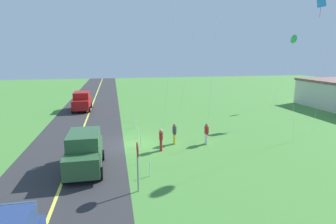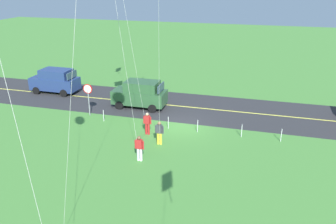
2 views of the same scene
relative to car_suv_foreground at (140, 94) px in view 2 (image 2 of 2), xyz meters
name	(u,v)px [view 2 (image 2 of 2)]	position (x,y,z in m)	size (l,w,h in m)	color
ground_plane	(181,126)	(-4.17, 2.93, -1.20)	(120.00, 120.00, 0.10)	#478438
asphalt_road	(192,107)	(-4.17, -1.07, -1.15)	(120.00, 7.00, 0.00)	#2D2D30
road_centre_stripe	(192,107)	(-4.17, -1.07, -1.15)	(120.00, 0.16, 0.00)	#E5E04C
car_suv_foreground	(140,94)	(0.00, 0.00, 0.00)	(4.40, 2.12, 2.24)	#2D5633
car_parked_east_near	(55,81)	(8.98, -1.55, 0.00)	(4.40, 2.12, 2.24)	navy
stop_sign	(88,94)	(3.22, 2.83, 0.65)	(0.76, 0.08, 2.56)	gray
person_adult_near	(147,123)	(-2.31, 4.95, -0.29)	(0.58, 0.22, 1.60)	red
person_adult_companion	(159,132)	(-3.55, 6.20, -0.29)	(0.58, 0.22, 1.60)	yellow
person_child_watcher	(139,148)	(-3.06, 8.58, -0.29)	(0.58, 0.22, 1.60)	silver
fence_post_0	(281,135)	(-11.18, 3.63, -0.70)	(0.05, 0.05, 0.90)	silver
fence_post_1	(242,131)	(-8.61, 3.63, -0.70)	(0.05, 0.05, 0.90)	silver
fence_post_2	(198,126)	(-5.57, 3.63, -0.70)	(0.05, 0.05, 0.90)	silver
fence_post_3	(168,123)	(-3.43, 3.63, -0.70)	(0.05, 0.05, 0.90)	silver
fence_post_4	(104,116)	(1.64, 3.63, -0.70)	(0.05, 0.05, 0.90)	silver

